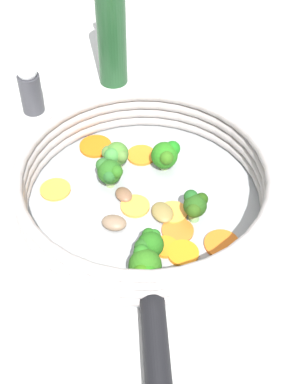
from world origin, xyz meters
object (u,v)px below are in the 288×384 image
Objects in this scene: skillet at (144,203)px; carrot_slice_3 at (178,231)px; broccoli_floret_0 at (145,267)px; broccoli_floret_5 at (166,155)px; carrot_slice_0 at (222,244)px; mushroom_piece_1 at (124,195)px; carrot_slice_5 at (165,247)px; mushroom_piece_2 at (163,212)px; carrot_slice_7 at (96,146)px; broccoli_floret_3 at (115,154)px; carrot_slice_4 at (135,206)px; broccoli_floret_1 at (149,244)px; carrot_slice_2 at (173,213)px; carrot_slice_8 at (55,190)px; broccoli_floret_4 at (195,205)px; oil_bottle at (111,21)px; mushroom_piece_0 at (114,223)px; carrot_slice_1 at (183,253)px; broccoli_floret_2 at (109,172)px; carrot_slice_6 at (141,155)px; salt_shaker at (30,87)px.

carrot_slice_3 is at bearing 23.59° from skillet.
broccoli_floret_0 reaches higher than broccoli_floret_5.
mushroom_piece_1 is (-0.11, -0.10, 0.00)m from carrot_slice_0.
carrot_slice_5 is 0.89× the size of mushroom_piece_2.
broccoli_floret_3 reaches higher than carrot_slice_7.
broccoli_floret_1 reaches higher than carrot_slice_4.
broccoli_floret_0 is (0.11, -0.02, 0.03)m from carrot_slice_4.
broccoli_floret_3 is at bearing -159.29° from carrot_slice_3.
carrot_slice_5 is at bearing 138.13° from broccoli_floret_0.
carrot_slice_2 is 0.16m from carrot_slice_8.
carrot_slice_3 is at bearing -59.24° from broccoli_floret_4.
carrot_slice_8 is 0.30m from oil_bottle.
mushroom_piece_0 is (0.08, 0.06, 0.01)m from carrot_slice_8.
mushroom_piece_0 is at bearing -53.51° from skillet.
carrot_slice_1 is 0.06m from broccoli_floret_0.
carrot_slice_3 is at bearing 1.14° from oil_bottle.
skillet is 8.30× the size of carrot_slice_4.
mushroom_piece_0 is at bearing -151.54° from broccoli_floret_1.
broccoli_floret_0 is (0.12, -0.03, 0.03)m from skillet.
broccoli_floret_0 is 1.74× the size of mushroom_piece_1.
carrot_slice_4 is 0.92× the size of broccoli_floret_2.
carrot_slice_8 is (-0.13, -0.12, -0.00)m from carrot_slice_5.
broccoli_floret_1 is at bearing 7.03° from carrot_slice_7.
carrot_slice_0 and carrot_slice_8 have the same top height.
carrot_slice_2 is at bearing 175.30° from carrot_slice_3.
carrot_slice_5 is at bearing -2.31° from oil_bottle.
broccoli_floret_2 is at bearing -12.91° from oil_bottle.
broccoli_floret_0 reaches higher than carrot_slice_1.
carrot_slice_4 is 0.14× the size of oil_bottle.
carrot_slice_6 is 0.13m from carrot_slice_8.
broccoli_floret_4 is 0.10m from broccoli_floret_5.
broccoli_floret_1 is at bearing 34.39° from carrot_slice_8.
carrot_slice_5 reaches higher than skillet.
salt_shaker is (-0.37, -0.09, 0.01)m from broccoli_floret_0.
carrot_slice_8 is 0.19m from broccoli_floret_0.
carrot_slice_8 is 0.09m from mushroom_piece_1.
carrot_slice_7 is at bearing -163.04° from carrot_slice_1.
carrot_slice_2 is 1.18× the size of mushroom_piece_0.
carrot_slice_3 is 0.20m from carrot_slice_7.
carrot_slice_6 is 0.05m from broccoli_floret_5.
broccoli_floret_2 is at bearing -177.34° from broccoli_floret_0.
mushroom_piece_1 is at bearing -162.35° from carrot_slice_5.
carrot_slice_2 is at bearing 51.09° from mushroom_piece_1.
broccoli_floret_3 reaches higher than carrot_slice_6.
carrot_slice_0 is 1.09× the size of broccoli_floret_3.
mushroom_piece_2 is (-0.00, -0.01, 0.00)m from carrot_slice_2.
carrot_slice_5 is 0.12× the size of oil_bottle.
carrot_slice_7 is at bearing -154.45° from carrot_slice_2.
carrot_slice_2 is 0.78× the size of broccoli_floret_0.
carrot_slice_3 is (0.06, 0.03, 0.01)m from skillet.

